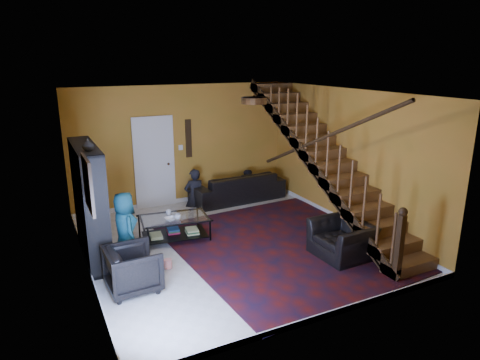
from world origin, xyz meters
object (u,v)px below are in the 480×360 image
Objects in this scene: sofa at (237,187)px; armchair_right at (342,240)px; armchair_left at (133,269)px; coffee_table at (175,227)px; bookshelf at (91,205)px.

sofa is 2.34× the size of armchair_right.
coffee_table is at bearing -39.88° from armchair_left.
sofa is 3.64m from armchair_right.
sofa is 2.73m from coffee_table.
bookshelf is at bearing -179.17° from coffee_table.
sofa is at bearing 37.91° from coffee_table.
sofa reaches higher than armchair_right.
bookshelf reaches higher than coffee_table.
coffee_table is (-2.16, -1.68, -0.06)m from sofa.
armchair_right is at bearing -38.91° from coffee_table.
bookshelf is 1.50× the size of coffee_table.
armchair_left is 3.57m from armchair_right.
armchair_right is (0.26, -3.63, -0.02)m from sofa.
armchair_right is (3.89, -1.93, -0.65)m from bookshelf.
coffee_table is (-2.42, 1.95, -0.04)m from armchair_right.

